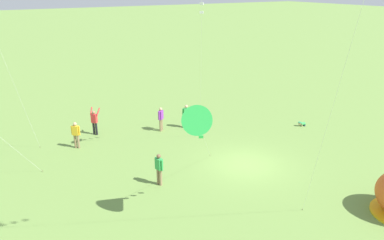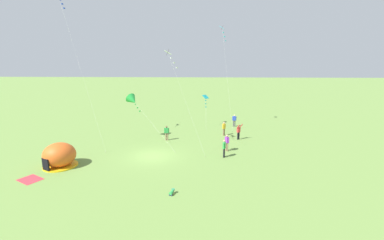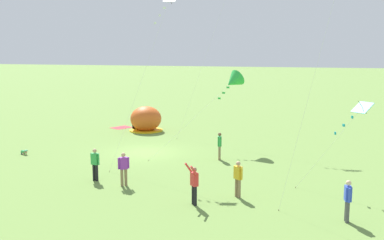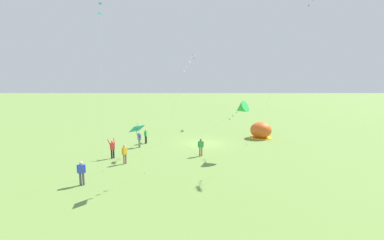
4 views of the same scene
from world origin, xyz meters
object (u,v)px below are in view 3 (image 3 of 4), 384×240
at_px(person_far_back, 95,163).
at_px(person_strolling, 238,177).
at_px(toddler_crawling, 24,152).
at_px(person_near_tent, 348,199).
at_px(kite_teal, 358,112).
at_px(person_with_toddler, 124,167).
at_px(person_center_field, 220,145).
at_px(kite_white, 166,6).
at_px(person_flying_kite, 194,183).
at_px(kite_green, 233,81).
at_px(popup_tent, 146,119).

distance_m(person_far_back, person_strolling, 7.69).
relative_size(toddler_crawling, person_near_tent, 0.32).
relative_size(toddler_crawling, kite_teal, 0.12).
bearing_deg(person_with_toddler, person_center_field, 153.04).
height_order(person_near_tent, kite_white, kite_white).
bearing_deg(person_with_toddler, toddler_crawling, -115.52).
bearing_deg(person_flying_kite, person_far_back, -109.08).
bearing_deg(toddler_crawling, person_far_back, 61.56).
relative_size(person_center_field, kite_green, 0.27).
relative_size(toddler_crawling, person_center_field, 0.32).
relative_size(person_far_back, person_flying_kite, 0.91).
distance_m(popup_tent, person_with_toddler, 15.51).
bearing_deg(kite_white, person_strolling, 43.85).
distance_m(person_near_tent, person_center_field, 11.18).
bearing_deg(popup_tent, kite_white, 29.69).
height_order(person_strolling, person_with_toddler, same).
relative_size(popup_tent, person_center_field, 1.63).
relative_size(person_flying_kite, kite_white, 0.19).
xyz_separation_m(toddler_crawling, person_far_back, (4.00, 7.39, 0.79)).
distance_m(person_strolling, person_with_toddler, 5.86).
height_order(person_flying_kite, kite_green, kite_green).
relative_size(person_near_tent, person_flying_kite, 0.91).
bearing_deg(person_strolling, person_far_back, -93.60).
height_order(kite_teal, kite_green, kite_green).
bearing_deg(kite_white, kite_teal, 72.23).
height_order(toddler_crawling, person_with_toddler, person_with_toddler).
distance_m(toddler_crawling, kite_green, 14.73).
relative_size(person_near_tent, person_with_toddler, 1.00).
height_order(person_flying_kite, kite_teal, kite_teal).
bearing_deg(person_flying_kite, kite_green, -176.42).
xyz_separation_m(popup_tent, person_with_toddler, (14.73, 4.85, -0.03)).
bearing_deg(person_near_tent, person_strolling, -110.36).
distance_m(person_center_field, kite_green, 5.30).
bearing_deg(person_far_back, person_near_tent, 79.75).
bearing_deg(person_center_field, person_flying_kite, 5.38).
bearing_deg(kite_green, kite_teal, 42.84).
xyz_separation_m(person_far_back, kite_teal, (-1.85, 12.90, 2.95)).
relative_size(person_with_toddler, kite_white, 0.17).
bearing_deg(toddler_crawling, kite_green, 115.74).
xyz_separation_m(toddler_crawling, kite_white, (-1.30, 9.51, 9.17)).
distance_m(toddler_crawling, person_near_tent, 20.80).
xyz_separation_m(person_with_toddler, kite_white, (-5.69, 0.30, 8.39)).
bearing_deg(kite_teal, person_strolling, -65.98).
height_order(person_center_field, kite_white, kite_white).
relative_size(person_center_field, kite_teal, 0.39).
bearing_deg(popup_tent, kite_teal, 51.91).
distance_m(toddler_crawling, person_flying_kite, 14.74).
xyz_separation_m(person_far_back, person_near_tent, (2.25, 12.43, 0.00)).
xyz_separation_m(toddler_crawling, kite_green, (-6.09, 12.64, 4.48)).
height_order(toddler_crawling, kite_green, kite_green).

